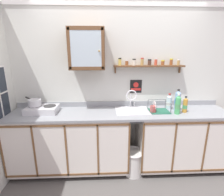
% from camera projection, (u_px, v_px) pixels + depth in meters
% --- Properties ---
extents(floor, '(6.29, 6.29, 0.00)m').
position_uv_depth(floor, '(123.00, 187.00, 2.39)').
color(floor, '#565451').
rests_on(floor, ground).
extents(back_wall, '(3.89, 0.07, 2.52)m').
position_uv_depth(back_wall, '(119.00, 87.00, 2.77)').
color(back_wall, silver).
rests_on(back_wall, ground).
extents(lower_cabinet_run, '(1.74, 0.60, 0.93)m').
position_uv_depth(lower_cabinet_run, '(71.00, 143.00, 2.64)').
color(lower_cabinet_run, black).
rests_on(lower_cabinet_run, ground).
extents(lower_cabinet_run_right, '(1.36, 0.60, 0.93)m').
position_uv_depth(lower_cabinet_run_right, '(180.00, 140.00, 2.72)').
color(lower_cabinet_run_right, black).
rests_on(lower_cabinet_run_right, ground).
extents(countertop, '(3.25, 0.62, 0.03)m').
position_uv_depth(countertop, '(121.00, 113.00, 2.55)').
color(countertop, gray).
rests_on(countertop, lower_cabinet_run).
extents(backsplash, '(3.25, 0.02, 0.08)m').
position_uv_depth(backsplash, '(119.00, 104.00, 2.81)').
color(backsplash, gray).
rests_on(backsplash, countertop).
extents(sink, '(0.49, 0.44, 0.42)m').
position_uv_depth(sink, '(132.00, 112.00, 2.60)').
color(sink, silver).
rests_on(sink, countertop).
extents(hot_plate_stove, '(0.44, 0.31, 0.09)m').
position_uv_depth(hot_plate_stove, '(42.00, 109.00, 2.52)').
color(hot_plate_stove, silver).
rests_on(hot_plate_stove, countertop).
extents(saucepan, '(0.31, 0.30, 0.10)m').
position_uv_depth(saucepan, '(34.00, 102.00, 2.51)').
color(saucepan, silver).
rests_on(saucepan, hot_plate_stove).
extents(bottle_water_blue_0, '(0.08, 0.08, 0.33)m').
position_uv_depth(bottle_water_blue_0, '(177.00, 101.00, 2.56)').
color(bottle_water_blue_0, '#8CB7E0').
rests_on(bottle_water_blue_0, countertop).
extents(bottle_juice_amber_1, '(0.07, 0.07, 0.24)m').
position_uv_depth(bottle_juice_amber_1, '(185.00, 105.00, 2.51)').
color(bottle_juice_amber_1, gold).
rests_on(bottle_juice_amber_1, countertop).
extents(bottle_soda_green_2, '(0.08, 0.08, 0.29)m').
position_uv_depth(bottle_soda_green_2, '(178.00, 105.00, 2.43)').
color(bottle_soda_green_2, '#4CB266').
rests_on(bottle_soda_green_2, countertop).
extents(bottle_water_clear_3, '(0.08, 0.08, 0.25)m').
position_uv_depth(bottle_water_clear_3, '(169.00, 102.00, 2.64)').
color(bottle_water_clear_3, silver).
rests_on(bottle_water_clear_3, countertop).
extents(dish_rack, '(0.30, 0.24, 0.17)m').
position_uv_depth(dish_rack, '(158.00, 110.00, 2.55)').
color(dish_rack, '#26664C').
rests_on(dish_rack, countertop).
extents(mug, '(0.09, 0.13, 0.10)m').
position_uv_depth(mug, '(153.00, 109.00, 2.51)').
color(mug, '#B24C47').
rests_on(mug, countertop).
extents(wall_cabinet, '(0.50, 0.34, 0.57)m').
position_uv_depth(wall_cabinet, '(87.00, 49.00, 2.41)').
color(wall_cabinet, brown).
extents(spice_shelf, '(1.07, 0.14, 0.23)m').
position_uv_depth(spice_shelf, '(148.00, 65.00, 2.60)').
color(spice_shelf, brown).
extents(warning_sign, '(0.19, 0.01, 0.21)m').
position_uv_depth(warning_sign, '(136.00, 86.00, 2.75)').
color(warning_sign, black).
extents(trash_bin, '(0.32, 0.32, 0.39)m').
position_uv_depth(trash_bin, '(133.00, 162.00, 2.61)').
color(trash_bin, silver).
rests_on(trash_bin, ground).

